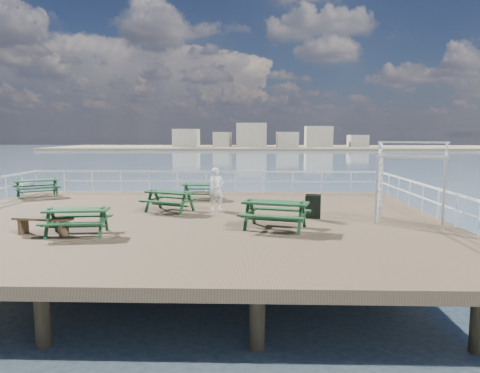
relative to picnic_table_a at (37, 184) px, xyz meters
name	(u,v)px	position (x,y,z in m)	size (l,w,h in m)	color
ground	(185,222)	(7.80, -4.86, -0.75)	(18.00, 14.00, 0.30)	brown
sea_backdrop	(282,145)	(20.34, 129.21, -1.10)	(300.00, 300.00, 9.20)	#40556C
railing	(193,185)	(7.73, -2.29, 0.27)	(17.77, 13.76, 1.10)	silver
picnic_table_a	(37,184)	(0.00, 0.00, 0.00)	(2.45, 2.34, 0.94)	#163D1E
picnic_table_b	(170,197)	(7.02, -3.67, -0.03)	(2.23, 2.03, 0.88)	#163D1E
picnic_table_c	(201,188)	(7.81, -0.43, -0.10)	(1.67, 1.37, 0.79)	#163D1E
picnic_table_d	(77,216)	(5.03, -7.54, -0.04)	(1.96, 1.66, 0.88)	#163D1E
picnic_table_e	(275,209)	(10.90, -6.57, 0.02)	(2.37, 2.10, 0.97)	#163D1E
flat_bench_near	(43,222)	(4.02, -7.55, -0.22)	(1.82, 0.71, 0.51)	brown
trellis_arbor	(411,187)	(15.40, -5.59, 0.61)	(2.47, 1.94, 2.72)	silver
sandwich_board	(313,207)	(12.30, -4.92, -0.18)	(0.59, 0.49, 0.86)	black
person	(216,189)	(8.78, -3.31, 0.23)	(0.61, 0.40, 1.66)	white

